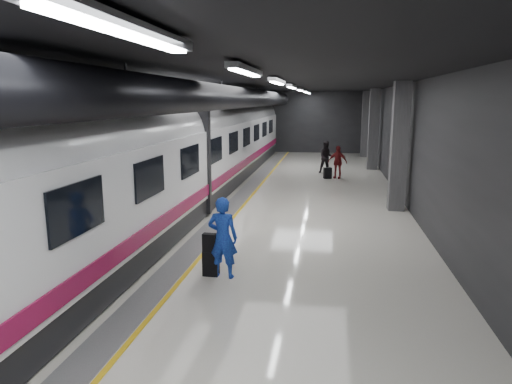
{
  "coord_description": "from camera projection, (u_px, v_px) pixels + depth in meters",
  "views": [
    {
      "loc": [
        2.17,
        -14.52,
        3.85
      ],
      "look_at": [
        0.17,
        -2.25,
        1.35
      ],
      "focal_mm": 32.0,
      "sensor_mm": 36.0,
      "label": 1
    }
  ],
  "objects": [
    {
      "name": "platform_hall",
      "position": [
        258.0,
        110.0,
        15.42
      ],
      "size": [
        10.02,
        40.02,
        4.51
      ],
      "color": "black",
      "rests_on": "ground"
    },
    {
      "name": "shoulder_bag",
      "position": [
        210.0,
        243.0,
        10.05
      ],
      "size": [
        0.31,
        0.18,
        0.41
      ],
      "primitive_type": "cube",
      "rotation": [
        0.0,
        0.0,
        -0.06
      ],
      "color": "black",
      "rests_on": "suitcase_main"
    },
    {
      "name": "traveler_far_b",
      "position": [
        337.0,
        162.0,
        22.87
      ],
      "size": [
        1.03,
        0.63,
        1.63
      ],
      "primitive_type": "imported",
      "rotation": [
        0.0,
        0.0,
        -0.26
      ],
      "color": "maroon",
      "rests_on": "ground"
    },
    {
      "name": "suitcase_main",
      "position": [
        211.0,
        263.0,
        10.16
      ],
      "size": [
        0.35,
        0.23,
        0.57
      ],
      "primitive_type": "cube",
      "rotation": [
        0.0,
        0.0,
        -0.03
      ],
      "color": "black",
      "rests_on": "ground"
    },
    {
      "name": "train",
      "position": [
        166.0,
        155.0,
        15.25
      ],
      "size": [
        3.05,
        38.0,
        4.05
      ],
      "color": "black",
      "rests_on": "ground"
    },
    {
      "name": "traveler_main",
      "position": [
        223.0,
        238.0,
        9.95
      ],
      "size": [
        0.68,
        0.47,
        1.82
      ],
      "primitive_type": "imported",
      "rotation": [
        0.0,
        0.0,
        3.09
      ],
      "color": "blue",
      "rests_on": "ground"
    },
    {
      "name": "ground",
      "position": [
        262.0,
        218.0,
        15.15
      ],
      "size": [
        40.0,
        40.0,
        0.0
      ],
      "primitive_type": "plane",
      "color": "silver",
      "rests_on": "ground"
    },
    {
      "name": "traveler_far_a",
      "position": [
        327.0,
        157.0,
        24.42
      ],
      "size": [
        0.96,
        0.82,
        1.73
      ],
      "primitive_type": "imported",
      "rotation": [
        0.0,
        0.0,
        0.21
      ],
      "color": "black",
      "rests_on": "ground"
    },
    {
      "name": "suitcase_far",
      "position": [
        328.0,
        173.0,
        22.85
      ],
      "size": [
        0.44,
        0.35,
        0.56
      ],
      "primitive_type": "cube",
      "rotation": [
        0.0,
        0.0,
        0.32
      ],
      "color": "black",
      "rests_on": "ground"
    }
  ]
}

